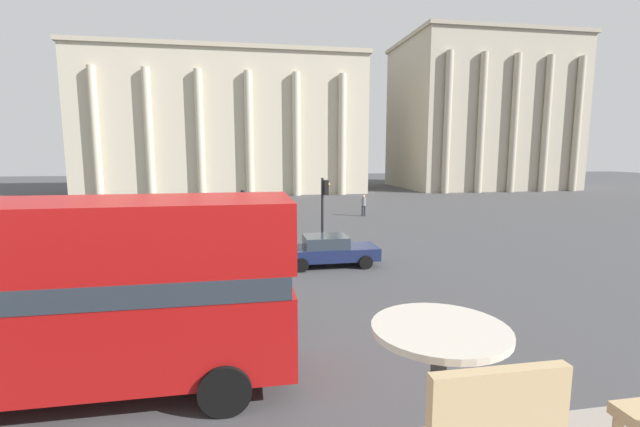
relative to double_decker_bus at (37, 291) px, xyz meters
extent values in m
cylinder|color=black|center=(3.64, 1.26, -1.75)|extent=(1.02, 0.22, 1.02)
cylinder|color=black|center=(3.64, -1.26, -1.75)|extent=(1.02, 0.22, 1.02)
cube|color=#B71414|center=(0.00, 0.00, -0.90)|extent=(10.08, 2.52, 1.71)
cube|color=#2D3842|center=(0.00, 0.00, 0.18)|extent=(9.87, 2.54, 0.45)
cube|color=#B71414|center=(0.00, 0.00, 1.10)|extent=(10.08, 2.52, 1.38)
cylinder|color=#2D2D30|center=(4.93, -7.35, 1.59)|extent=(0.07, 0.07, 0.68)
cylinder|color=beige|center=(4.93, -7.35, 1.95)|extent=(0.60, 0.60, 0.03)
cube|color=beige|center=(2.03, 49.17, 6.06)|extent=(34.07, 14.90, 16.64)
cube|color=#B7AD93|center=(2.03, 49.17, 14.63)|extent=(34.67, 15.50, 0.50)
cylinder|color=beige|center=(-11.60, 41.27, 4.81)|extent=(0.90, 0.90, 14.15)
cylinder|color=beige|center=(-6.15, 41.27, 4.81)|extent=(0.90, 0.90, 14.15)
cylinder|color=beige|center=(-0.70, 41.27, 4.81)|extent=(0.90, 0.90, 14.15)
cylinder|color=beige|center=(4.75, 41.27, 4.81)|extent=(0.90, 0.90, 14.15)
cylinder|color=beige|center=(10.20, 41.27, 4.81)|extent=(0.90, 0.90, 14.15)
cylinder|color=beige|center=(15.65, 41.27, 4.81)|extent=(0.90, 0.90, 14.15)
cube|color=#B2A893|center=(37.71, 49.13, 7.82)|extent=(22.56, 15.95, 20.18)
cube|color=#A39984|center=(37.71, 49.13, 18.16)|extent=(23.16, 16.55, 0.50)
cylinder|color=#B2A893|center=(28.69, 40.71, 6.31)|extent=(0.90, 0.90, 17.15)
cylinder|color=#B2A893|center=(33.20, 40.71, 6.31)|extent=(0.90, 0.90, 17.15)
cylinder|color=#B2A893|center=(37.71, 40.71, 6.31)|extent=(0.90, 0.90, 17.15)
cylinder|color=#B2A893|center=(42.23, 40.71, 6.31)|extent=(0.90, 0.90, 17.15)
cylinder|color=#B2A893|center=(46.74, 40.71, 6.31)|extent=(0.90, 0.90, 17.15)
cylinder|color=black|center=(4.04, 3.77, -0.32)|extent=(0.12, 0.12, 3.89)
cube|color=black|center=(4.22, 3.77, 1.18)|extent=(0.20, 0.24, 0.70)
sphere|color=green|center=(4.33, 3.77, 1.33)|extent=(0.14, 0.14, 0.14)
cylinder|color=black|center=(7.67, 10.53, -0.35)|extent=(0.12, 0.12, 3.83)
cube|color=black|center=(7.85, 10.53, 1.12)|extent=(0.20, 0.24, 0.70)
sphere|color=gold|center=(7.96, 10.53, 1.27)|extent=(0.14, 0.14, 0.14)
cylinder|color=black|center=(9.18, 10.11, -1.96)|extent=(0.60, 0.18, 0.60)
cylinder|color=black|center=(9.18, 8.36, -1.96)|extent=(0.60, 0.18, 0.60)
cylinder|color=black|center=(6.38, 10.11, -1.96)|extent=(0.60, 0.18, 0.60)
cylinder|color=black|center=(6.38, 8.36, -1.96)|extent=(0.60, 0.18, 0.60)
cube|color=#19234C|center=(7.78, 9.23, -1.69)|extent=(4.20, 1.75, 0.55)
cube|color=#2D3842|center=(7.58, 9.23, -1.16)|extent=(1.89, 1.61, 0.50)
cylinder|color=#282B33|center=(13.29, 23.58, -1.85)|extent=(0.14, 0.14, 0.82)
cylinder|color=#282B33|center=(13.47, 23.58, -1.85)|extent=(0.14, 0.14, 0.82)
cylinder|color=slate|center=(13.38, 23.58, -1.12)|extent=(0.32, 0.32, 0.65)
sphere|color=tan|center=(13.38, 23.58, -0.68)|extent=(0.22, 0.22, 0.22)
cylinder|color=#282B33|center=(3.06, 25.97, -1.86)|extent=(0.14, 0.14, 0.81)
cylinder|color=#282B33|center=(3.24, 25.97, -1.86)|extent=(0.14, 0.14, 0.81)
cylinder|color=black|center=(3.15, 25.97, -1.14)|extent=(0.32, 0.32, 0.64)
sphere|color=tan|center=(3.15, 25.97, -0.71)|extent=(0.22, 0.22, 0.22)
camera|label=1|loc=(4.10, -9.00, 2.71)|focal=24.00mm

